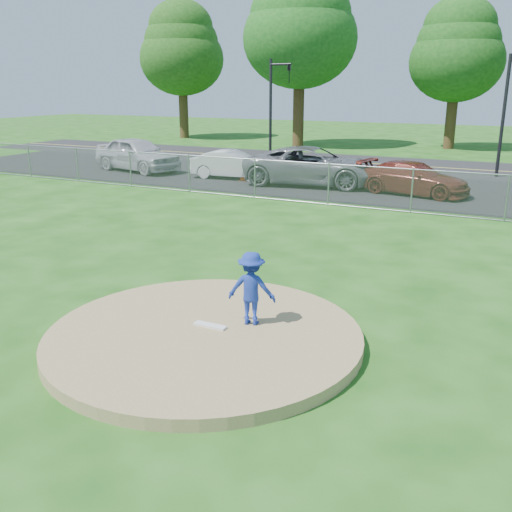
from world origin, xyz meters
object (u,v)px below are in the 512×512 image
(traffic_signal_left, at_px, (274,101))
(parked_car_white, at_px, (232,165))
(parked_car_darkred, at_px, (414,178))
(pitcher, at_px, (252,288))
(tree_far_left, at_px, (181,48))
(tree_center, at_px, (458,49))
(traffic_cone, at_px, (243,173))
(tree_left, at_px, (300,23))
(parked_car_silver, at_px, (137,154))
(parked_car_gray, at_px, (313,166))

(traffic_signal_left, xyz_separation_m, parked_car_white, (0.67, -6.13, -2.71))
(traffic_signal_left, xyz_separation_m, parked_car_darkred, (9.11, -6.49, -2.71))
(parked_car_white, bearing_deg, pitcher, -156.35)
(tree_far_left, xyz_separation_m, tree_center, (21.00, 1.00, -0.59))
(pitcher, xyz_separation_m, parked_car_darkred, (-0.22, 14.85, -0.20))
(tree_far_left, distance_m, traffic_cone, 23.75)
(pitcher, relative_size, traffic_cone, 1.86)
(tree_left, relative_size, pitcher, 9.60)
(parked_car_silver, bearing_deg, tree_far_left, 39.47)
(tree_left, height_order, traffic_cone, tree_left)
(tree_left, relative_size, tree_center, 1.27)
(traffic_signal_left, distance_m, parked_car_silver, 8.21)
(tree_center, distance_m, parked_car_darkred, 19.43)
(tree_far_left, xyz_separation_m, parked_car_white, (13.90, -17.13, -6.40))
(parked_car_white, bearing_deg, tree_far_left, 33.01)
(pitcher, bearing_deg, tree_far_left, -68.45)
(tree_far_left, distance_m, tree_center, 21.03)
(traffic_cone, distance_m, parked_car_gray, 3.31)
(tree_far_left, xyz_separation_m, tree_left, (11.00, -2.00, 1.18))
(pitcher, distance_m, parked_car_gray, 15.87)
(parked_car_darkred, bearing_deg, traffic_signal_left, 64.93)
(pitcher, height_order, parked_car_darkred, pitcher)
(traffic_cone, height_order, parked_car_silver, parked_car_silver)
(traffic_signal_left, bearing_deg, pitcher, -66.36)
(traffic_signal_left, distance_m, parked_car_darkred, 11.51)
(pitcher, bearing_deg, parked_car_silver, -60.33)
(parked_car_white, bearing_deg, tree_left, 4.81)
(pitcher, distance_m, traffic_cone, 16.87)
(traffic_cone, xyz_separation_m, parked_car_white, (-0.75, 0.32, 0.29))
(tree_far_left, bearing_deg, tree_left, -10.30)
(parked_car_white, height_order, parked_car_darkred, parked_car_white)
(tree_center, distance_m, traffic_cone, 20.45)
(parked_car_white, bearing_deg, parked_car_darkred, -98.48)
(parked_car_silver, distance_m, parked_car_white, 5.53)
(traffic_cone, height_order, parked_car_gray, parked_car_gray)
(tree_left, xyz_separation_m, traffic_cone, (3.65, -15.45, -7.88))
(traffic_signal_left, height_order, traffic_cone, traffic_signal_left)
(tree_far_left, height_order, tree_center, tree_far_left)
(pitcher, bearing_deg, tree_center, -100.66)
(tree_center, height_order, pitcher, tree_center)
(tree_far_left, relative_size, parked_car_darkred, 2.42)
(tree_far_left, distance_m, parked_car_white, 22.97)
(traffic_signal_left, distance_m, parked_car_white, 6.74)
(pitcher, xyz_separation_m, parked_car_gray, (-4.66, 15.17, -0.02))
(parked_car_gray, bearing_deg, parked_car_white, 81.22)
(pitcher, bearing_deg, parked_car_gray, -86.28)
(tree_left, height_order, parked_car_silver, tree_left)
(pitcher, relative_size, parked_car_gray, 0.22)
(pitcher, bearing_deg, traffic_signal_left, -79.73)
(pitcher, relative_size, parked_car_white, 0.33)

